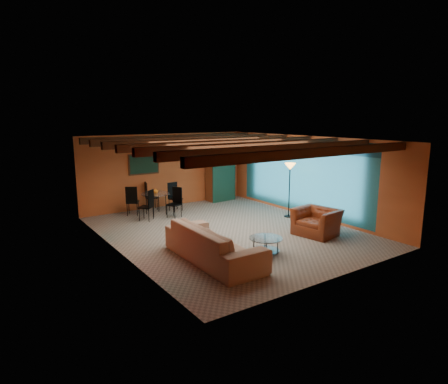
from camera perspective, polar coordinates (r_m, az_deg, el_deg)
room at (r=11.09m, az=0.26°, el=6.08°), size 6.52×8.01×2.71m
sofa at (r=9.12m, az=-1.54°, el=-7.54°), size 1.16×2.91×0.85m
armchair at (r=11.36m, az=13.50°, el=-4.29°), size 1.21×1.32×0.76m
coffee_table at (r=9.65m, az=6.18°, el=-7.86°), size 0.93×0.93×0.42m
dining_table at (r=13.46m, az=-10.00°, el=-1.15°), size 2.15×2.15×1.02m
armoire at (r=15.43m, az=-0.56°, el=2.27°), size 1.13×0.62×1.91m
floor_lamp at (r=13.04m, az=9.61°, el=0.28°), size 0.46×0.46×1.83m
ceiling_fan at (r=10.99m, az=0.59°, el=6.03°), size 1.50×1.50×0.44m
painting at (r=14.11m, az=-11.72°, el=4.05°), size 1.05×0.03×0.65m
potted_plant at (r=15.29m, az=-0.57°, el=6.71°), size 0.54×0.51×0.49m
vase at (r=13.35m, az=-10.09°, el=1.37°), size 0.19×0.19×0.18m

